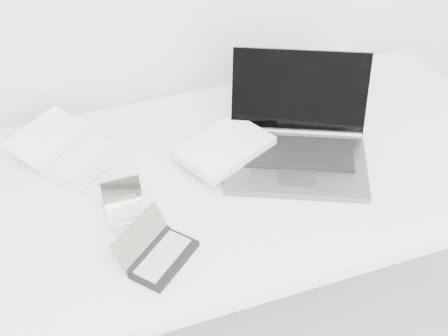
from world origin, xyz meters
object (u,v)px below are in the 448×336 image
object	(u,v)px
desk	(229,186)
palmtop_charcoal	(158,253)
laptop_large	(278,144)
netbook_open_white	(75,153)

from	to	relation	value
desk	palmtop_charcoal	bearing A→B (deg)	-139.03
laptop_large	desk	bearing A→B (deg)	-145.97
laptop_large	palmtop_charcoal	distance (m)	0.47
laptop_large	netbook_open_white	xyz separation A→B (m)	(-0.52, 0.18, -0.03)
netbook_open_white	palmtop_charcoal	world-z (taller)	palmtop_charcoal
laptop_large	palmtop_charcoal	world-z (taller)	laptop_large
laptop_large	palmtop_charcoal	size ratio (longest dim) A/B	2.73
laptop_large	netbook_open_white	distance (m)	0.55
desk	netbook_open_white	size ratio (longest dim) A/B	4.57
desk	palmtop_charcoal	size ratio (longest dim) A/B	7.77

